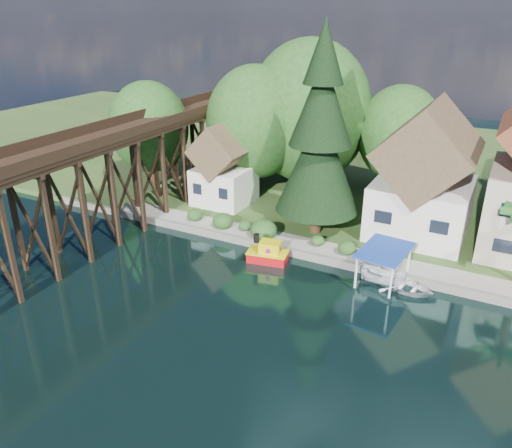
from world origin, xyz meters
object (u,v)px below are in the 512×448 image
at_px(conifer, 320,137).
at_px(boat_canopy, 383,269).
at_px(tugboat, 268,253).
at_px(house_left, 424,180).
at_px(boat_white_a, 405,285).
at_px(trestle_bridge, 113,174).
at_px(shed, 224,169).

distance_m(conifer, boat_canopy, 11.44).
height_order(conifer, tugboat, conifer).
relative_size(house_left, tugboat, 3.31).
distance_m(house_left, conifer, 9.26).
height_order(house_left, boat_white_a, house_left).
distance_m(conifer, tugboat, 9.95).
relative_size(house_left, boat_white_a, 2.82).
distance_m(house_left, boat_white_a, 10.26).
height_order(boat_white_a, boat_canopy, boat_canopy).
height_order(trestle_bridge, boat_white_a, trestle_bridge).
bearing_deg(trestle_bridge, conifer, 24.45).
height_order(trestle_bridge, boat_canopy, trestle_bridge).
distance_m(boat_white_a, boat_canopy, 1.85).
bearing_deg(trestle_bridge, tugboat, 4.90).
relative_size(trestle_bridge, house_left, 4.01).
xyz_separation_m(conifer, boat_canopy, (7.02, -5.18, -7.41)).
bearing_deg(shed, boat_white_a, -21.63).
distance_m(tugboat, boat_canopy, 8.65).
distance_m(trestle_bridge, tugboat, 14.56).
xyz_separation_m(house_left, conifer, (-7.67, -3.86, 3.46)).
xyz_separation_m(shed, boat_white_a, (19.01, -7.54, -3.42)).
relative_size(shed, boat_white_a, 2.00).
bearing_deg(boat_white_a, tugboat, 103.15).
bearing_deg(boat_white_a, shed, 78.13).
bearing_deg(boat_white_a, house_left, 16.16).
bearing_deg(tugboat, shed, 136.99).
height_order(conifer, boat_canopy, conifer).
bearing_deg(trestle_bridge, house_left, 25.21).
xyz_separation_m(house_left, shed, (-18.00, -1.50, -1.31)).
xyz_separation_m(trestle_bridge, conifer, (15.33, 6.97, 3.25)).
bearing_deg(shed, house_left, 4.77).
bearing_deg(tugboat, boat_canopy, 4.07).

